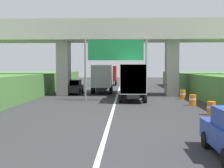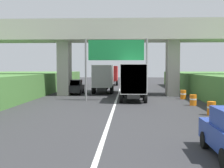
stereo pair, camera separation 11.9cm
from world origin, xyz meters
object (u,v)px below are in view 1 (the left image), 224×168
object	(u,v)px
overhead_highway_sign	(116,55)
truck_green	(103,77)
truck_silver	(132,78)
construction_barrel_3	(193,100)
car_black	(74,87)
construction_barrel_2	(211,108)
truck_red	(110,74)
truck_white	(132,80)
construction_barrel_4	(183,94)

from	to	relation	value
overhead_highway_sign	truck_green	distance (m)	10.27
truck_silver	construction_barrel_3	world-z (taller)	truck_silver
truck_green	car_black	xyz separation A→B (m)	(-3.21, -2.65, -1.08)
construction_barrel_3	truck_green	bearing A→B (deg)	122.56
overhead_highway_sign	construction_barrel_2	distance (m)	11.55
overhead_highway_sign	truck_silver	world-z (taller)	overhead_highway_sign
overhead_highway_sign	truck_red	world-z (taller)	overhead_highway_sign
overhead_highway_sign	truck_white	world-z (taller)	overhead_highway_sign
truck_silver	truck_red	xyz separation A→B (m)	(-3.56, 19.26, 0.00)
construction_barrel_2	construction_barrel_4	distance (m)	10.73
truck_silver	truck_green	xyz separation A→B (m)	(-3.61, 1.05, 0.00)
construction_barrel_3	overhead_highway_sign	bearing A→B (deg)	152.89
car_black	construction_barrel_3	distance (m)	15.61
car_black	overhead_highway_sign	bearing A→B (deg)	-54.42
construction_barrel_2	construction_barrel_4	xyz separation A→B (m)	(0.05, 10.73, 0.00)
car_black	construction_barrel_4	bearing A→B (deg)	-23.49
truck_silver	truck_white	distance (m)	8.14
car_black	construction_barrel_2	bearing A→B (deg)	-53.61
car_black	construction_barrel_3	size ratio (longest dim) A/B	4.56
construction_barrel_4	truck_red	bearing A→B (deg)	108.06
overhead_highway_sign	construction_barrel_4	distance (m)	7.93
construction_barrel_3	construction_barrel_4	distance (m)	5.37
truck_green	car_black	distance (m)	4.30
truck_silver	car_black	xyz separation A→B (m)	(-6.82, -1.60, -1.08)
overhead_highway_sign	construction_barrel_4	bearing A→B (deg)	17.27
truck_white	truck_green	xyz separation A→B (m)	(-3.48, 9.19, 0.00)
truck_white	car_black	bearing A→B (deg)	135.67
construction_barrel_3	truck_white	bearing A→B (deg)	141.27
truck_green	construction_barrel_4	world-z (taller)	truck_green
truck_white	construction_barrel_2	xyz separation A→B (m)	(4.97, -9.29, -1.47)
truck_silver	truck_red	bearing A→B (deg)	100.47
truck_silver	car_black	world-z (taller)	truck_silver
truck_white	truck_green	bearing A→B (deg)	110.76
truck_silver	construction_barrel_4	world-z (taller)	truck_silver
truck_silver	truck_red	size ratio (longest dim) A/B	1.00
truck_red	construction_barrel_3	world-z (taller)	truck_red
truck_silver	construction_barrel_2	world-z (taller)	truck_silver
truck_silver	construction_barrel_2	distance (m)	18.15
overhead_highway_sign	car_black	world-z (taller)	overhead_highway_sign
truck_white	car_black	size ratio (longest dim) A/B	1.78
overhead_highway_sign	construction_barrel_4	world-z (taller)	overhead_highway_sign
construction_barrel_2	truck_green	bearing A→B (deg)	114.59
truck_white	truck_green	size ratio (longest dim) A/B	1.00
truck_green	construction_barrel_4	xyz separation A→B (m)	(8.51, -7.75, -1.47)
truck_silver	truck_green	world-z (taller)	same
truck_red	construction_barrel_3	distance (m)	32.44
truck_white	construction_barrel_3	bearing A→B (deg)	-38.73
overhead_highway_sign	construction_barrel_2	bearing A→B (deg)	-52.95
overhead_highway_sign	truck_green	world-z (taller)	overhead_highway_sign
truck_white	construction_barrel_4	bearing A→B (deg)	16.05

